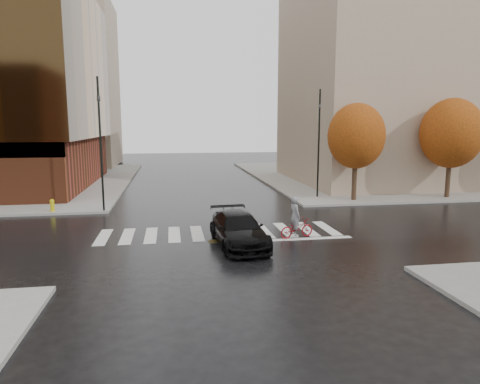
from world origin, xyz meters
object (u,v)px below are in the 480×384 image
at_px(traffic_light_ne, 319,136).
at_px(fire_hydrant, 52,205).
at_px(traffic_light_nw, 100,135).
at_px(cyclist, 296,224).
at_px(sedan, 238,229).

bearing_deg(traffic_light_ne, fire_hydrant, 21.53).
relative_size(traffic_light_nw, traffic_light_ne, 1.04).
height_order(cyclist, traffic_light_nw, traffic_light_nw).
xyz_separation_m(cyclist, traffic_light_nw, (-9.71, 7.30, 3.99)).
bearing_deg(traffic_light_nw, traffic_light_ne, 76.09).
distance_m(cyclist, traffic_light_nw, 12.79).
xyz_separation_m(traffic_light_nw, traffic_light_ne, (14.27, 2.70, -0.22)).
bearing_deg(traffic_light_nw, fire_hydrant, -118.49).
xyz_separation_m(cyclist, fire_hydrant, (-12.68, 7.50, -0.11)).
bearing_deg(traffic_light_nw, cyclist, 28.45).
bearing_deg(fire_hydrant, sedan, -40.18).
height_order(sedan, traffic_light_ne, traffic_light_ne).
distance_m(sedan, traffic_light_ne, 13.61).
bearing_deg(cyclist, traffic_light_nw, 37.00).
distance_m(cyclist, fire_hydrant, 14.73).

